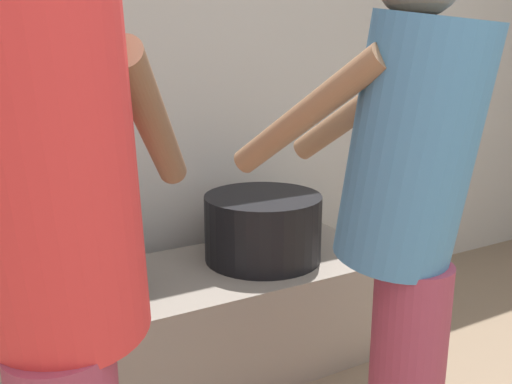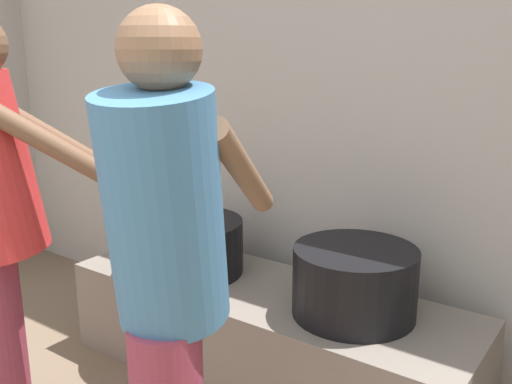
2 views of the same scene
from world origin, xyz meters
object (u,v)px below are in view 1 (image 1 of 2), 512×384
at_px(cooking_pot_main, 57,272).
at_px(cook_in_red_shirt, 59,269).
at_px(cook_in_blue_shirt, 407,210).
at_px(cooking_pot_secondary, 263,227).

relative_size(cooking_pot_main, cook_in_red_shirt, 0.45).
bearing_deg(cook_in_red_shirt, cooking_pot_main, 82.14).
height_order(cook_in_blue_shirt, cook_in_red_shirt, cook_in_red_shirt).
distance_m(cooking_pot_main, cooking_pot_secondary, 0.84).
xyz_separation_m(cooking_pot_main, cooking_pot_secondary, (0.84, 0.05, 0.01)).
bearing_deg(cook_in_blue_shirt, cooking_pot_secondary, 83.13).
distance_m(cooking_pot_secondary, cook_in_blue_shirt, 0.98).
relative_size(cooking_pot_main, cook_in_blue_shirt, 0.45).
xyz_separation_m(cooking_pot_secondary, cook_in_red_shirt, (-0.95, -0.91, 0.33)).
xyz_separation_m(cooking_pot_main, cook_in_blue_shirt, (0.72, -0.87, 0.33)).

